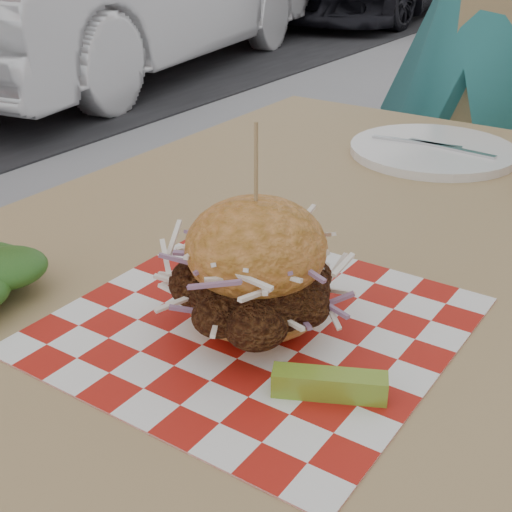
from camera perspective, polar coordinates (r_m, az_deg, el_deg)
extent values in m
imported|color=teal|center=(1.98, 18.89, 18.61)|extent=(0.69, 0.49, 1.80)
cube|color=tan|center=(0.90, 4.88, 0.58)|extent=(0.80, 1.20, 0.04)
cylinder|color=#333338|center=(1.64, 3.40, -1.58)|extent=(0.05, 0.05, 0.71)
cube|color=tan|center=(1.77, 18.81, 2.62)|extent=(0.46, 0.46, 0.04)
cylinder|color=#333338|center=(1.75, 10.77, -5.30)|extent=(0.03, 0.03, 0.43)
cylinder|color=#333338|center=(2.06, 14.01, -0.61)|extent=(0.03, 0.03, 0.43)
cube|color=red|center=(0.70, 0.00, -5.46)|extent=(0.36, 0.36, 0.00)
ellipsoid|color=orange|center=(0.69, 0.00, -3.76)|extent=(0.13, 0.13, 0.05)
ellipsoid|color=#5E3316|center=(0.68, 0.00, -2.46)|extent=(0.14, 0.13, 0.07)
ellipsoid|color=orange|center=(0.66, 0.00, 0.68)|extent=(0.13, 0.13, 0.09)
cylinder|color=tan|center=(0.63, 0.00, 6.31)|extent=(0.00, 0.00, 0.10)
cube|color=#83A630|center=(0.60, 5.89, -10.17)|extent=(0.10, 0.06, 0.02)
cylinder|color=white|center=(1.22, 13.97, 8.20)|extent=(0.27, 0.27, 0.01)
cube|color=silver|center=(1.22, 12.70, 8.88)|extent=(0.15, 0.03, 0.00)
cube|color=silver|center=(1.20, 15.36, 8.31)|extent=(0.15, 0.03, 0.00)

